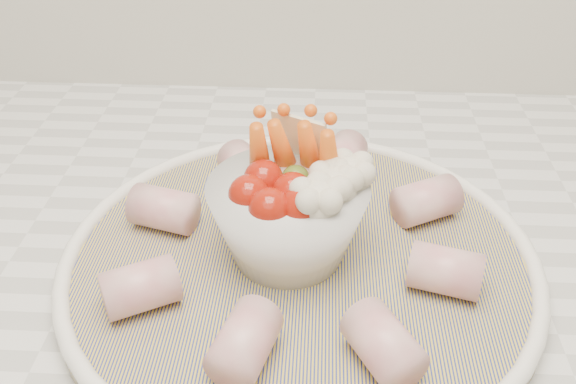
{
  "coord_description": "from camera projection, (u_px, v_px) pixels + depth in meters",
  "views": [
    {
      "loc": [
        0.18,
        1.07,
        1.24
      ],
      "look_at": [
        0.16,
        1.44,
        0.99
      ],
      "focal_mm": 40.0,
      "sensor_mm": 36.0,
      "label": 1
    }
  ],
  "objects": [
    {
      "name": "serving_platter",
      "position": [
        300.0,
        260.0,
        0.47
      ],
      "size": [
        0.35,
        0.35,
        0.02
      ],
      "color": "navy",
      "rests_on": "kitchen_counter"
    },
    {
      "name": "veggie_bowl",
      "position": [
        291.0,
        210.0,
        0.45
      ],
      "size": [
        0.11,
        0.11,
        0.1
      ],
      "color": "silver",
      "rests_on": "serving_platter"
    },
    {
      "name": "cured_meat_rolls",
      "position": [
        299.0,
        238.0,
        0.46
      ],
      "size": [
        0.26,
        0.27,
        0.03
      ],
      "color": "#C15864",
      "rests_on": "serving_platter"
    }
  ]
}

